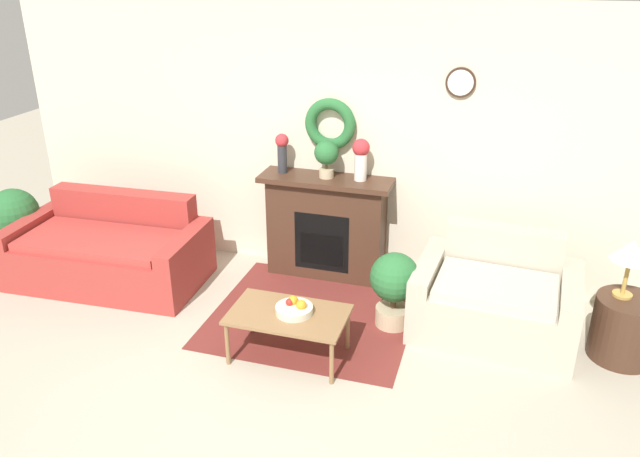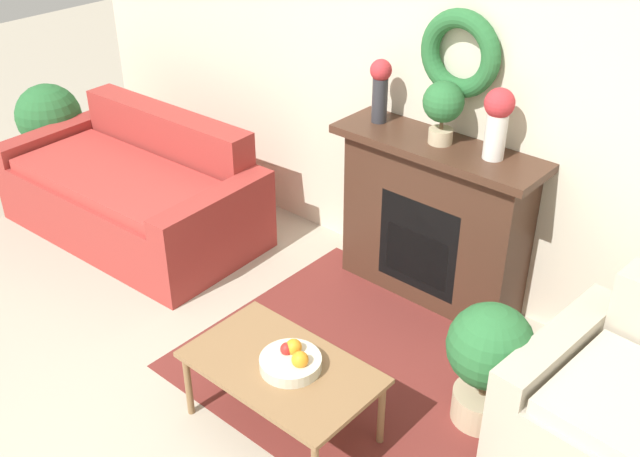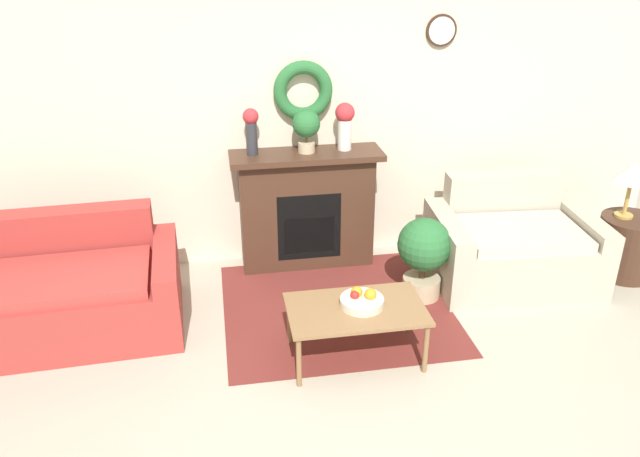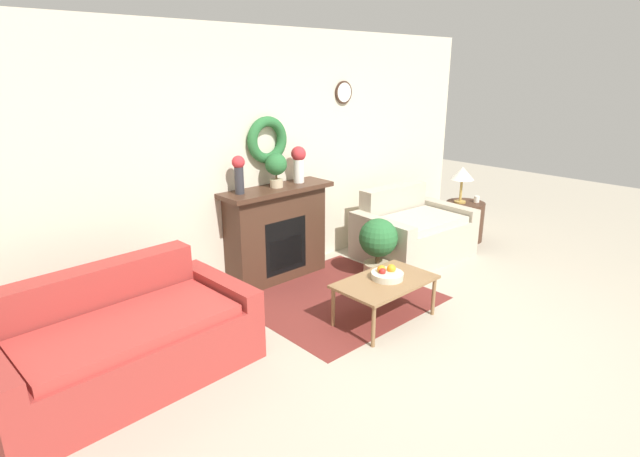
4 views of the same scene
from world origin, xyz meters
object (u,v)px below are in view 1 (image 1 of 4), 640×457
(couch_left, at_px, (110,252))
(table_lamp, at_px, (632,252))
(side_table_by_loveseat, at_px, (625,329))
(potted_plant_floor_by_loveseat, at_px, (394,284))
(potted_plant_on_mantel, at_px, (326,155))
(fruit_bowl, at_px, (294,308))
(potted_plant_floor_by_couch, at_px, (15,217))
(fireplace, at_px, (326,226))
(vase_on_mantel_left, at_px, (282,150))
(coffee_table, at_px, (288,317))
(loveseat_right, at_px, (495,299))
(vase_on_mantel_right, at_px, (361,156))

(couch_left, distance_m, table_lamp, 4.75)
(side_table_by_loveseat, relative_size, potted_plant_floor_by_loveseat, 0.77)
(side_table_by_loveseat, xyz_separation_m, potted_plant_on_mantel, (-2.72, 0.68, 1.02))
(fruit_bowl, xyz_separation_m, potted_plant_floor_by_couch, (-3.37, 0.78, 0.06))
(fireplace, height_order, side_table_by_loveseat, fireplace)
(fireplace, bearing_deg, potted_plant_on_mantel, -75.69)
(couch_left, bearing_deg, potted_plant_floor_by_loveseat, -3.02)
(couch_left, bearing_deg, vase_on_mantel_left, 22.36)
(vase_on_mantel_left, xyz_separation_m, potted_plant_floor_by_couch, (-2.76, -0.68, -0.77))
(couch_left, distance_m, potted_plant_floor_by_couch, 1.18)
(table_lamp, distance_m, potted_plant_floor_by_couch, 5.89)
(side_table_by_loveseat, bearing_deg, potted_plant_floor_by_couch, 179.84)
(fruit_bowl, relative_size, vase_on_mantel_left, 0.77)
(potted_plant_floor_by_loveseat, bearing_deg, table_lamp, 3.69)
(potted_plant_on_mantel, bearing_deg, coffee_table, -85.63)
(fruit_bowl, bearing_deg, loveseat_right, 29.67)
(potted_plant_on_mantel, bearing_deg, table_lamp, -13.24)
(table_lamp, relative_size, potted_plant_on_mantel, 1.33)
(table_lamp, bearing_deg, potted_plant_floor_by_couch, -179.66)
(vase_on_mantel_left, bearing_deg, fireplace, -0.70)
(loveseat_right, relative_size, side_table_by_loveseat, 2.66)
(fireplace, xyz_separation_m, potted_plant_floor_by_loveseat, (0.84, -0.76, -0.12))
(couch_left, height_order, fruit_bowl, couch_left)
(vase_on_mantel_right, bearing_deg, fruit_bowl, -96.79)
(vase_on_mantel_left, relative_size, potted_plant_floor_by_couch, 0.48)
(potted_plant_floor_by_loveseat, bearing_deg, fireplace, 138.01)
(couch_left, height_order, vase_on_mantel_left, vase_on_mantel_left)
(couch_left, height_order, loveseat_right, loveseat_right)
(side_table_by_loveseat, relative_size, potted_plant_on_mantel, 1.44)
(couch_left, height_order, potted_plant_floor_by_couch, couch_left)
(couch_left, xyz_separation_m, loveseat_right, (3.75, 0.16, 0.00))
(fireplace, bearing_deg, side_table_by_loveseat, -14.24)
(loveseat_right, relative_size, potted_plant_floor_by_loveseat, 2.04)
(fireplace, relative_size, fruit_bowl, 4.30)
(table_lamp, bearing_deg, fruit_bowl, -161.94)
(fireplace, bearing_deg, vase_on_mantel_left, 179.30)
(coffee_table, distance_m, vase_on_mantel_right, 1.76)
(fruit_bowl, distance_m, vase_on_mantel_right, 1.70)
(loveseat_right, height_order, table_lamp, table_lamp)
(vase_on_mantel_right, bearing_deg, potted_plant_floor_by_couch, -169.13)
(side_table_by_loveseat, bearing_deg, fruit_bowl, -163.43)
(fireplace, relative_size, loveseat_right, 0.92)
(loveseat_right, distance_m, potted_plant_floor_by_couch, 4.92)
(table_lamp, distance_m, vase_on_mantel_left, 3.20)
(fruit_bowl, distance_m, side_table_by_loveseat, 2.68)
(loveseat_right, height_order, potted_plant_on_mantel, potted_plant_on_mantel)
(loveseat_right, distance_m, vase_on_mantel_right, 1.78)
(fireplace, relative_size, couch_left, 0.67)
(loveseat_right, distance_m, side_table_by_loveseat, 1.04)
(potted_plant_floor_by_couch, bearing_deg, potted_plant_floor_by_loveseat, -1.16)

